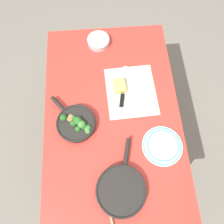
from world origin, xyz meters
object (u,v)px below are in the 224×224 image
at_px(wooden_spoon, 111,218).
at_px(cheese_block, 119,86).
at_px(grater_knife, 123,92).
at_px(dinner_plate_stack, 162,146).
at_px(skillet_broccoli, 76,123).
at_px(skillet_eggs, 121,190).
at_px(prep_bowl_steel, 98,41).

height_order(wooden_spoon, cheese_block, cheese_block).
bearing_deg(grater_knife, dinner_plate_stack, -140.47).
relative_size(skillet_broccoli, wooden_spoon, 0.89).
relative_size(skillet_eggs, grater_knife, 1.40).
bearing_deg(grater_knife, skillet_broccoli, 134.06).
bearing_deg(prep_bowl_steel, skillet_broccoli, -15.39).
relative_size(skillet_eggs, prep_bowl_steel, 2.70).
distance_m(wooden_spoon, grater_knife, 0.72).
distance_m(wooden_spoon, prep_bowl_steel, 1.10).
distance_m(cheese_block, dinner_plate_stack, 0.45).
relative_size(grater_knife, prep_bowl_steel, 1.93).
height_order(skillet_eggs, grater_knife, skillet_eggs).
distance_m(cheese_block, prep_bowl_steel, 0.37).
relative_size(skillet_broccoli, cheese_block, 3.06).
bearing_deg(skillet_broccoli, dinner_plate_stack, -148.39).
xyz_separation_m(skillet_eggs, wooden_spoon, (0.13, -0.06, -0.02)).
xyz_separation_m(wooden_spoon, grater_knife, (-0.71, 0.13, 0.00)).
xyz_separation_m(grater_knife, prep_bowl_steel, (-0.39, -0.13, 0.01)).
bearing_deg(dinner_plate_stack, prep_bowl_steel, -156.44).
height_order(skillet_eggs, cheese_block, skillet_eggs).
distance_m(skillet_eggs, grater_knife, 0.58).
distance_m(grater_knife, prep_bowl_steel, 0.41).
relative_size(grater_knife, dinner_plate_stack, 1.26).
height_order(skillet_broccoli, dinner_plate_stack, skillet_broccoli).
relative_size(skillet_broccoli, skillet_eggs, 0.73).
relative_size(skillet_eggs, dinner_plate_stack, 1.77).
xyz_separation_m(skillet_eggs, dinner_plate_stack, (-0.22, 0.26, -0.01)).
distance_m(skillet_broccoli, cheese_block, 0.36).
bearing_deg(skillet_broccoli, prep_bowl_steel, -54.77).
bearing_deg(skillet_eggs, skillet_broccoli, 45.03).
distance_m(skillet_broccoli, skillet_eggs, 0.45).
xyz_separation_m(wooden_spoon, prep_bowl_steel, (-1.10, -0.01, 0.01)).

